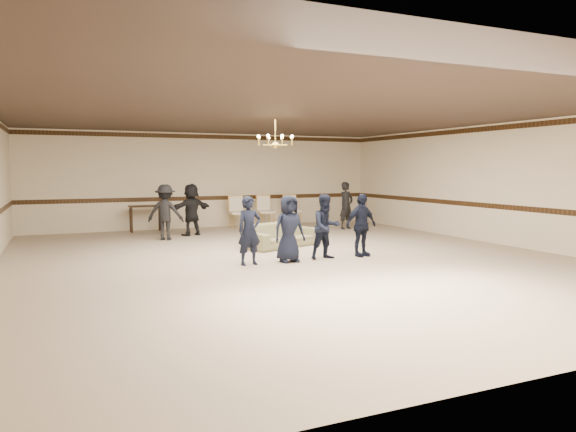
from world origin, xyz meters
name	(u,v)px	position (x,y,z in m)	size (l,w,h in m)	color
room	(293,187)	(0.00, 0.00, 1.60)	(12.01, 14.01, 3.21)	tan
chair_rail	(209,198)	(0.00, 6.99, 1.00)	(12.00, 0.02, 0.14)	#382110
crown_molding	(208,137)	(0.00, 6.99, 3.08)	(12.00, 0.02, 0.14)	#382110
chandelier	(275,131)	(0.00, 1.00, 2.88)	(0.94, 0.94, 0.89)	gold
boy_a	(249,231)	(-1.10, -0.26, 0.72)	(0.52, 0.34, 1.44)	black
boy_b	(289,229)	(-0.20, -0.26, 0.72)	(0.70, 0.46, 1.44)	black
boy_c	(326,227)	(0.70, -0.26, 0.72)	(0.70, 0.54, 1.44)	black
boy_d	(361,225)	(1.60, -0.26, 0.72)	(0.84, 0.35, 1.44)	black
settee	(282,235)	(0.52, 1.82, 0.31)	(2.11, 0.82, 0.62)	olive
adult_left	(165,212)	(-1.98, 4.31, 0.78)	(1.01, 0.58, 1.56)	black
adult_mid	(191,210)	(-1.08, 5.01, 0.78)	(1.45, 0.46, 1.56)	black
adult_right	(346,206)	(4.02, 4.61, 0.78)	(0.57, 0.37, 1.56)	black
banquet_chair_left	(238,212)	(0.79, 6.27, 0.54)	(0.52, 0.52, 1.07)	silver
banquet_chair_mid	(266,211)	(1.79, 6.27, 0.54)	(0.52, 0.52, 1.07)	silver
banquet_chair_right	(292,211)	(2.79, 6.27, 0.54)	(0.52, 0.52, 1.07)	silver
console_table	(146,219)	(-2.21, 6.47, 0.43)	(1.02, 0.43, 0.85)	black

